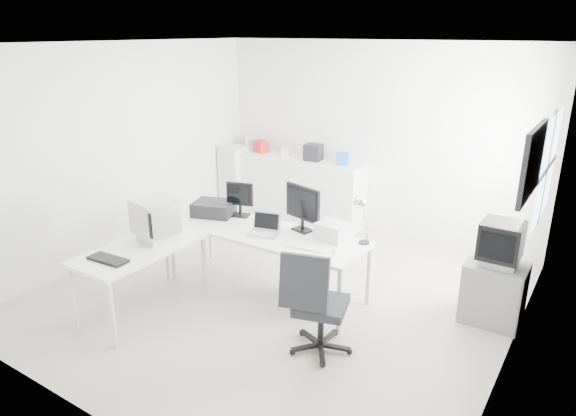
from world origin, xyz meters
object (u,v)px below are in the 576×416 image
Objects in this scene: lcd_monitor_small at (240,200)px; tv_cabinet at (494,292)px; lcd_monitor_large at (303,209)px; side_desk at (143,279)px; inkjet_printer at (214,208)px; crt_monitor at (155,220)px; crt_tv at (501,244)px; main_desk at (265,261)px; office_chair at (321,301)px; laptop at (263,227)px; sideboard at (302,190)px; filing_cabinet at (236,179)px; drawer_pedestal at (320,280)px; laser_printer at (332,231)px.

tv_cabinet is (2.94, 0.51, -0.64)m from lcd_monitor_small.
side_desk is at bearing -116.56° from lcd_monitor_large.
inkjet_printer is 0.96m from crt_monitor.
crt_tv is (3.24, 1.61, -0.10)m from crt_monitor.
main_desk is 2.26× the size of office_chair.
laptop is (0.05, -0.10, 0.47)m from main_desk.
side_desk is 3.77m from crt_tv.
lcd_monitor_small is 0.40× the size of office_chair.
lcd_monitor_small is 0.21× the size of sideboard.
inkjet_printer is at bearing -57.76° from filing_cabinet.
drawer_pedestal is at bearing -1.06° from laptop.
tv_cabinet is at bearing 22.03° from laser_printer.
sideboard is (-3.28, 1.50, 0.19)m from tv_cabinet.
crt_tv is (1.25, 1.45, 0.34)m from office_chair.
side_desk is (-0.85, -1.10, 0.00)m from main_desk.
lcd_monitor_small is at bearing 155.56° from main_desk.
crt_monitor is at bearing 168.71° from office_chair.
lcd_monitor_large is 1.32m from office_chair.
crt_monitor is at bearing 90.00° from side_desk.
lcd_monitor_small is at bearing -170.17° from tv_cabinet.
laptop is at bearing 48.01° from side_desk.
lcd_monitor_small reaches higher than tv_cabinet.
drawer_pedestal is at bearing -25.43° from lcd_monitor_small.
laser_printer is at bearing 10.51° from laptop.
lcd_monitor_large is at bearing -16.34° from lcd_monitor_small.
inkjet_printer is 3.31m from crt_tv.
lcd_monitor_large is (1.20, 0.15, 0.18)m from inkjet_printer.
main_desk is at bearing -162.38° from tv_cabinet.
main_desk is 1.34m from office_chair.
laptop is 2.55m from tv_cabinet.
office_chair is at bearing -31.37° from main_desk.
lcd_monitor_large reaches higher than tv_cabinet.
sideboard reaches higher than drawer_pedestal.
crt_monitor reaches higher than side_desk.
office_chair is 1.63× the size of tv_cabinet.
crt_monitor reaches higher than filing_cabinet.
lcd_monitor_large reaches higher than crt_tv.
laptop is 0.62× the size of crt_tv.
filing_cabinet is (-2.16, 2.19, -0.31)m from laptop.
lcd_monitor_large reaches higher than office_chair.
office_chair is 3.58m from sideboard.
drawer_pedestal is 2.73m from sideboard.
lcd_monitor_large is 2.22m from tv_cabinet.
crt_monitor is at bearing -122.42° from lcd_monitor_large.
tv_cabinet is (3.24, 0.66, -0.51)m from inkjet_printer.
lcd_monitor_small is 2.99m from crt_tv.
laser_printer reaches higher than drawer_pedestal.
drawer_pedestal is 1.92m from crt_monitor.
inkjet_printer is (-0.85, 0.10, 0.46)m from main_desk.
crt_monitor is at bearing -66.87° from filing_cabinet.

